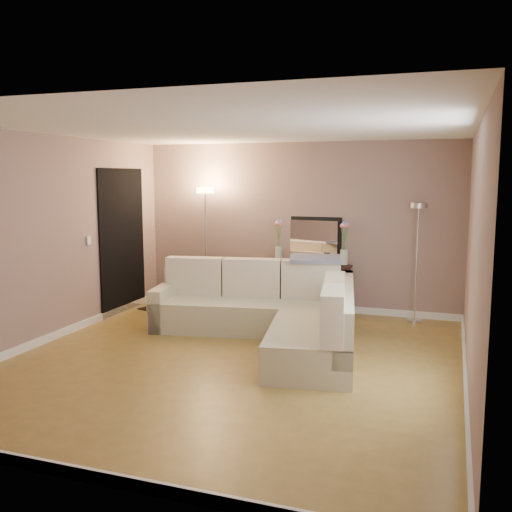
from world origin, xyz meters
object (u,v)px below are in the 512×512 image
(floor_lamp_lit, at_px, (206,223))
(floor_lamp_unlit, at_px, (418,239))
(sectional_sofa, at_px, (274,312))
(console_table, at_px, (305,285))

(floor_lamp_lit, height_order, floor_lamp_unlit, floor_lamp_lit)
(floor_lamp_lit, xyz_separation_m, floor_lamp_unlit, (3.25, 0.04, -0.13))
(sectional_sofa, bearing_deg, floor_lamp_lit, 138.15)
(console_table, distance_m, floor_lamp_unlit, 1.83)
(sectional_sofa, xyz_separation_m, floor_lamp_unlit, (1.65, 1.47, 0.86))
(sectional_sofa, xyz_separation_m, console_table, (0.01, 1.58, 0.08))
(console_table, xyz_separation_m, floor_lamp_lit, (-1.60, -0.15, 0.92))
(console_table, bearing_deg, floor_lamp_unlit, -3.78)
(sectional_sofa, height_order, floor_lamp_unlit, floor_lamp_unlit)
(sectional_sofa, bearing_deg, floor_lamp_unlit, 41.71)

